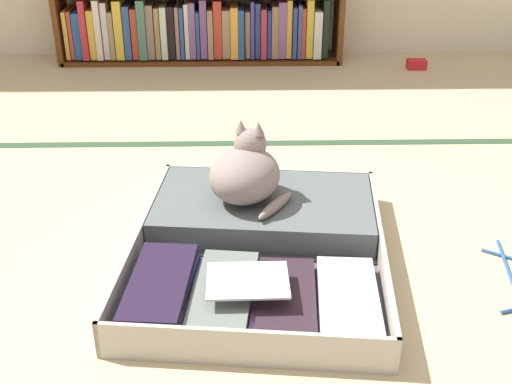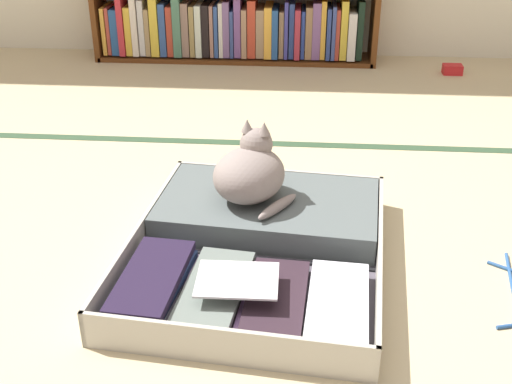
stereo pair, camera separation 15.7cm
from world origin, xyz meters
The scene contains 5 objects.
ground_plane centered at (0.00, 0.00, 0.00)m, with size 10.00×10.00×0.00m, color #CAB78A.
tatami_border centered at (0.00, 1.08, 0.00)m, with size 4.80×0.05×0.00m.
open_suitcase centered at (0.06, 0.28, 0.04)m, with size 0.78×0.91×0.10m.
black_cat centered at (0.03, 0.43, 0.19)m, with size 0.30×0.32×0.24m.
small_red_pouch centered at (0.97, 2.08, 0.02)m, with size 0.10×0.07×0.05m.
Camera 2 is at (0.18, -1.34, 1.07)m, focal length 45.48 mm.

